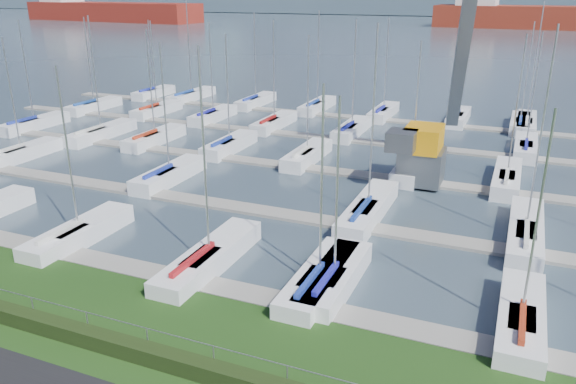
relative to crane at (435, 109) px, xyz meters
The scene contains 9 objects.
water 233.17m from the crane, 91.36° to the left, with size 800.00×540.00×0.20m, color #3A4955.
hedge 28.37m from the crane, 101.44° to the right, with size 80.00×0.70×0.70m, color black.
fence 27.84m from the crane, 101.60° to the right, with size 0.04×0.04×80.00m, color gray.
foothill 303.08m from the crane, 91.05° to the left, with size 900.00×80.00×12.00m, color #495B6B.
docks 7.90m from the crane, behind, with size 90.00×41.60×0.25m.
crane is the anchor object (origin of this frame).
cargo_ship_west 240.18m from the crane, 135.49° to the left, with size 87.77×25.37×21.50m.
cargo_ship_mid 188.85m from the crane, 85.39° to the left, with size 97.40×21.59×21.50m.
sailboat_fleet 7.47m from the crane, 164.16° to the left, with size 75.19×50.07×13.05m.
Camera 1 is at (11.41, -15.22, 13.79)m, focal length 35.00 mm.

